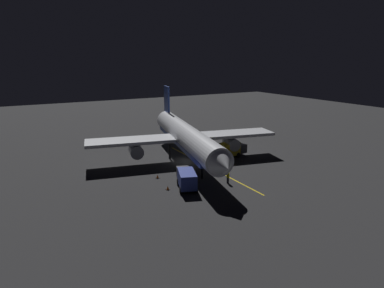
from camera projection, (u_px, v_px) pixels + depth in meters
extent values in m
cube|color=#2A2A2B|center=(186.00, 162.00, 55.41)|extent=(180.00, 180.00, 0.20)
cube|color=gold|center=(208.00, 166.00, 52.87)|extent=(0.38, 26.53, 0.01)
cylinder|color=white|center=(186.00, 136.00, 54.28)|extent=(10.05, 30.47, 3.73)
cube|color=#2D479E|center=(186.00, 142.00, 54.53)|extent=(8.90, 25.98, 0.67)
cone|color=white|center=(224.00, 166.00, 39.16)|extent=(4.20, 3.69, 3.65)
cone|color=white|center=(164.00, 119.00, 69.91)|extent=(4.22, 5.08, 3.36)
cube|color=#2D479E|center=(167.00, 99.00, 66.32)|extent=(1.11, 3.60, 5.14)
cube|color=white|center=(232.00, 134.00, 58.31)|extent=(14.80, 7.66, 0.50)
cylinder|color=slate|center=(231.00, 143.00, 57.35)|extent=(2.73, 3.57, 2.10)
cube|color=white|center=(130.00, 141.00, 53.34)|extent=(14.80, 7.66, 0.50)
cylinder|color=slate|center=(136.00, 151.00, 52.77)|extent=(2.73, 3.57, 2.10)
cylinder|color=black|center=(202.00, 170.00, 47.32)|extent=(0.43, 0.43, 2.56)
cylinder|color=black|center=(195.00, 149.00, 58.02)|extent=(0.43, 0.43, 2.56)
cylinder|color=black|center=(170.00, 151.00, 56.77)|extent=(0.43, 0.43, 2.56)
cube|color=navy|center=(187.00, 179.00, 43.49)|extent=(3.42, 4.68, 1.92)
cube|color=#38383D|center=(184.00, 173.00, 46.42)|extent=(2.49, 2.38, 1.50)
cylinder|color=black|center=(185.00, 182.00, 45.14)|extent=(2.48, 1.64, 0.90)
cylinder|color=black|center=(189.00, 190.00, 42.32)|extent=(2.48, 1.64, 0.90)
cube|color=gold|center=(229.00, 149.00, 57.17)|extent=(4.23, 2.84, 2.20)
cube|color=#38383D|center=(240.00, 148.00, 59.04)|extent=(2.16, 2.32, 1.50)
cylinder|color=black|center=(234.00, 154.00, 58.30)|extent=(1.35, 2.44, 0.90)
cylinder|color=black|center=(223.00, 157.00, 56.58)|extent=(1.35, 2.44, 0.90)
cylinder|color=black|center=(228.00, 180.00, 45.68)|extent=(0.32, 0.32, 0.85)
cylinder|color=yellow|center=(228.00, 175.00, 45.49)|extent=(0.40, 0.40, 0.65)
sphere|color=tan|center=(228.00, 172.00, 45.38)|extent=(0.24, 0.24, 0.24)
cone|color=#EA590F|center=(210.00, 171.00, 49.83)|extent=(0.36, 0.36, 0.55)
cube|color=black|center=(210.00, 173.00, 49.89)|extent=(0.50, 0.50, 0.03)
cone|color=#EA590F|center=(157.00, 176.00, 47.64)|extent=(0.36, 0.36, 0.55)
cube|color=black|center=(158.00, 178.00, 47.70)|extent=(0.50, 0.50, 0.03)
cone|color=#EA590F|center=(168.00, 188.00, 43.42)|extent=(0.36, 0.36, 0.55)
cube|color=black|center=(168.00, 190.00, 43.49)|extent=(0.50, 0.50, 0.03)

